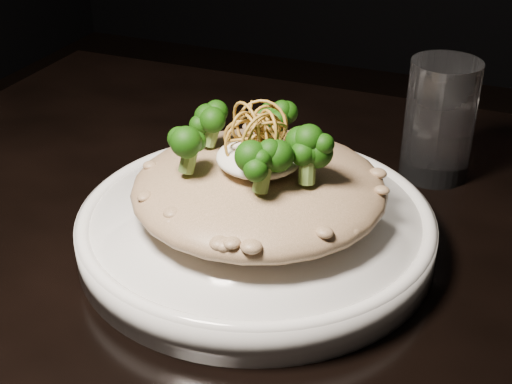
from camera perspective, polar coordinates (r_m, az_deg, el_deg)
table at (r=0.67m, az=7.04°, el=-11.99°), size 1.10×0.80×0.75m
plate at (r=0.64m, az=0.00°, el=-3.00°), size 0.32×0.32×0.03m
risotto at (r=0.62m, az=0.25°, el=0.35°), size 0.22×0.22×0.05m
broccoli at (r=0.59m, az=-0.23°, el=4.27°), size 0.14×0.14×0.05m
cheese at (r=0.60m, az=0.27°, el=2.80°), size 0.07×0.07×0.02m
shallots at (r=0.59m, az=0.14°, el=5.74°), size 0.07×0.07×0.04m
drinking_glass at (r=0.76m, az=14.47°, el=5.60°), size 0.08×0.08×0.13m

